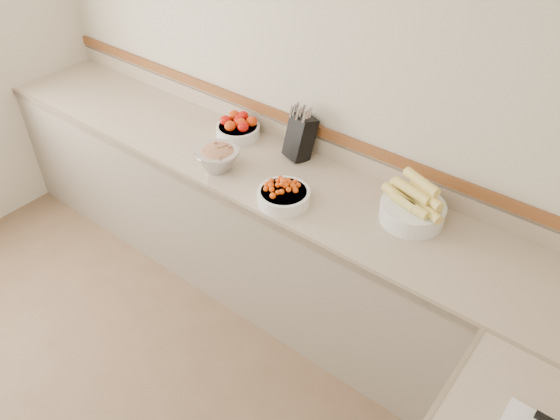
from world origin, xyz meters
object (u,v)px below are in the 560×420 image
Objects in this scene: cherry_tomato_bowl at (284,194)px; corn_bowl at (413,207)px; knife_block at (300,136)px; tomato_bowl at (238,128)px; rhubarb_bowl at (218,157)px.

corn_bowl reaches higher than cherry_tomato_bowl.
knife_block is at bearing 171.51° from corn_bowl.
cherry_tomato_bowl is at bearing -64.26° from knife_block.
tomato_bowl is 0.35m from rhubarb_bowl.
knife_block is 0.43m from tomato_bowl.
rhubarb_bowl is (-1.04, -0.26, -0.00)m from corn_bowl.
tomato_bowl is 0.75× the size of corn_bowl.
corn_bowl reaches higher than rhubarb_bowl.
tomato_bowl is 0.97× the size of cherry_tomato_bowl.
rhubarb_bowl is at bearing -127.33° from knife_block.
cherry_tomato_bowl is 0.64m from corn_bowl.
tomato_bowl is at bearing 113.11° from rhubarb_bowl.
knife_block is at bearing 115.74° from cherry_tomato_bowl.
rhubarb_bowl is (-0.28, -0.37, -0.06)m from knife_block.
corn_bowl is 1.41× the size of rhubarb_bowl.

